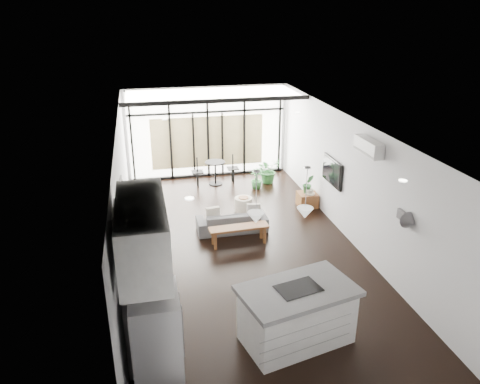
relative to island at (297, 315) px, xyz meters
name	(u,v)px	position (x,y,z in m)	size (l,w,h in m)	color
floor	(243,249)	(-0.16, 3.16, -0.49)	(5.00, 10.00, 0.00)	black
ceiling	(243,126)	(-0.16, 3.16, 2.31)	(5.00, 10.00, 0.00)	silver
wall_left	(122,201)	(-2.66, 3.16, 0.91)	(0.02, 10.00, 2.80)	silver
wall_right	(352,182)	(2.34, 3.16, 0.91)	(0.02, 10.00, 2.80)	silver
wall_back	(207,132)	(-0.16, 8.16, 0.91)	(5.00, 0.02, 2.80)	silver
wall_front	(339,347)	(-0.16, -1.84, 0.91)	(5.00, 0.02, 2.80)	silver
glazing	(208,133)	(-0.16, 8.04, 0.91)	(5.00, 0.20, 2.80)	black
skylight	(211,93)	(-0.16, 7.16, 2.28)	(4.70, 1.90, 0.06)	silver
neighbour_building	(208,142)	(-0.16, 8.11, 0.61)	(3.50, 0.02, 1.60)	beige
island	(297,315)	(0.00, 0.00, 0.00)	(1.80, 1.07, 0.98)	white
cooktop	(298,288)	(0.00, 0.00, 0.50)	(0.68, 0.45, 0.01)	black
fridge	(157,347)	(-2.22, -0.69, 0.33)	(0.64, 0.80, 1.65)	gray
appliance_column	(146,289)	(-2.31, 0.01, 0.81)	(0.67, 0.70, 2.60)	white
upper_cabinets	(143,234)	(-2.28, -0.34, 1.86)	(0.62, 1.75, 0.86)	white
pendant_left	(256,218)	(-0.56, 0.51, 1.53)	(0.26, 0.26, 0.18)	silver
pendant_right	(305,213)	(0.24, 0.51, 1.53)	(0.26, 0.26, 0.18)	silver
sofa	(232,218)	(-0.22, 4.12, -0.16)	(1.68, 0.49, 0.66)	#4E4E51
console_bench	(239,235)	(-0.20, 3.41, -0.27)	(1.35, 0.34, 0.43)	brown
pouf	(243,204)	(0.30, 5.16, -0.30)	(0.47, 0.47, 0.37)	beige
crate	(307,200)	(2.06, 5.10, -0.30)	(0.50, 0.50, 0.38)	brown
plant_tall	(268,173)	(1.53, 7.08, -0.19)	(0.70, 0.78, 0.61)	#2C6B31
plant_med	(256,183)	(1.04, 6.66, -0.32)	(0.34, 0.60, 0.34)	#2C6B31
plant_crate	(308,189)	(2.06, 5.10, 0.00)	(0.29, 0.53, 0.24)	#2C6B31
milk_can	(309,198)	(2.09, 5.02, -0.23)	(0.26, 0.26, 0.52)	beige
bistro_set	(215,174)	(-0.08, 7.27, -0.16)	(1.37, 0.55, 0.66)	black
tv	(332,171)	(2.30, 4.16, 0.81)	(0.05, 1.10, 0.65)	black
ac_unit	(369,147)	(2.22, 2.36, 1.96)	(0.22, 0.90, 0.30)	silver
framed_art	(123,203)	(-2.63, 2.66, 1.06)	(0.04, 0.70, 0.90)	black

